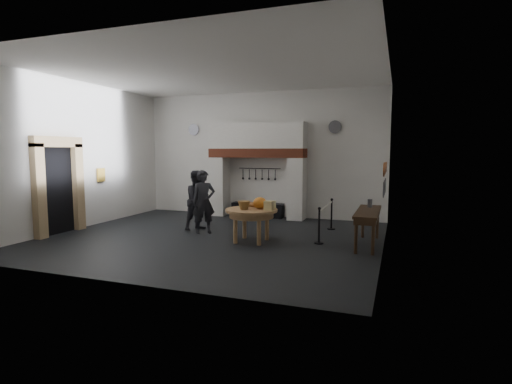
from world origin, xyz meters
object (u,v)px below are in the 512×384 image
(visitor_far, at_px, (198,200))
(side_table, at_px, (368,212))
(work_table, at_px, (251,210))
(barrier_post_near, at_px, (319,227))
(visitor_near, at_px, (204,202))
(iron_range, at_px, (258,210))
(barrier_post_far, at_px, (332,215))

(visitor_far, relative_size, side_table, 0.82)
(work_table, xyz_separation_m, barrier_post_near, (1.73, 0.37, -0.39))
(visitor_near, relative_size, barrier_post_near, 2.04)
(visitor_near, bearing_deg, barrier_post_near, -42.79)
(iron_range, height_order, work_table, work_table)
(work_table, distance_m, visitor_far, 2.30)
(iron_range, height_order, visitor_near, visitor_near)
(work_table, height_order, visitor_near, visitor_near)
(visitor_near, xyz_separation_m, barrier_post_far, (3.41, 1.82, -0.47))
(visitor_far, bearing_deg, work_table, -89.91)
(visitor_far, relative_size, barrier_post_near, 2.01)
(barrier_post_far, bearing_deg, side_table, -56.18)
(iron_range, bearing_deg, barrier_post_near, -49.83)
(barrier_post_near, distance_m, barrier_post_far, 2.00)
(work_table, xyz_separation_m, side_table, (2.92, 0.59, 0.03))
(side_table, bearing_deg, barrier_post_far, 123.82)
(visitor_near, bearing_deg, visitor_far, 95.30)
(visitor_near, xyz_separation_m, barrier_post_near, (3.41, -0.18, -0.47))
(barrier_post_near, bearing_deg, iron_range, 130.17)
(barrier_post_near, bearing_deg, side_table, 10.29)
(side_table, bearing_deg, visitor_far, 175.81)
(iron_range, height_order, barrier_post_near, barrier_post_near)
(visitor_near, distance_m, visitor_far, 0.57)
(barrier_post_near, bearing_deg, visitor_near, 176.92)
(barrier_post_near, bearing_deg, work_table, -167.85)
(visitor_near, distance_m, barrier_post_far, 3.90)
(barrier_post_near, height_order, barrier_post_far, same)
(visitor_far, distance_m, barrier_post_far, 4.09)
(work_table, height_order, side_table, side_table)
(iron_range, xyz_separation_m, visitor_far, (-0.91, -2.86, 0.65))
(visitor_far, bearing_deg, iron_range, 7.08)
(side_table, distance_m, barrier_post_near, 1.28)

